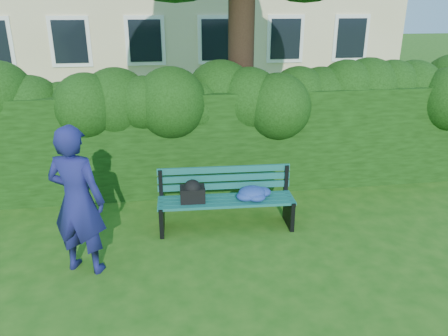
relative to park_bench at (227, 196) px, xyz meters
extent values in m
plane|color=#1E5011|center=(-0.05, -0.59, -0.50)|extent=(80.00, 80.00, 0.00)
cube|color=white|center=(-3.65, 9.39, 1.50)|extent=(1.30, 0.08, 1.60)
cube|color=black|center=(-3.65, 9.35, 1.50)|extent=(1.05, 0.04, 1.35)
cube|color=white|center=(-1.25, 9.39, 1.50)|extent=(1.30, 0.08, 1.60)
cube|color=black|center=(-1.25, 9.35, 1.50)|extent=(1.05, 0.04, 1.35)
cube|color=white|center=(1.15, 9.39, 1.50)|extent=(1.30, 0.08, 1.60)
cube|color=black|center=(1.15, 9.35, 1.50)|extent=(1.05, 0.04, 1.35)
cube|color=white|center=(3.55, 9.39, 1.50)|extent=(1.30, 0.08, 1.60)
cube|color=black|center=(3.55, 9.35, 1.50)|extent=(1.05, 0.04, 1.35)
cube|color=white|center=(5.95, 9.39, 1.50)|extent=(1.30, 0.08, 1.60)
cube|color=black|center=(5.95, 9.35, 1.50)|extent=(1.05, 0.04, 1.35)
cube|color=black|center=(-0.05, 1.61, 0.40)|extent=(10.00, 1.00, 1.80)
cylinder|color=black|center=(0.63, 2.35, 1.99)|extent=(0.48, 0.48, 4.98)
cube|color=#10534C|center=(-0.03, -0.22, -0.05)|extent=(2.03, 0.19, 0.04)
cube|color=#10534C|center=(-0.03, -0.10, -0.05)|extent=(2.03, 0.19, 0.04)
cube|color=#10534C|center=(-0.02, 0.02, -0.05)|extent=(2.03, 0.19, 0.04)
cube|color=#10534C|center=(-0.02, 0.14, -0.05)|extent=(2.03, 0.19, 0.04)
cube|color=#10534C|center=(-0.01, 0.22, 0.08)|extent=(2.02, 0.13, 0.10)
cube|color=#10534C|center=(-0.01, 0.23, 0.21)|extent=(2.02, 0.13, 0.10)
cube|color=#10534C|center=(-0.01, 0.24, 0.34)|extent=(2.02, 0.13, 0.10)
cube|color=black|center=(-0.99, 0.00, -0.28)|extent=(0.08, 0.50, 0.44)
cube|color=black|center=(-0.97, 0.26, 0.15)|extent=(0.06, 0.06, 0.45)
cube|color=black|center=(-0.99, -0.05, -0.06)|extent=(0.08, 0.42, 0.05)
cube|color=black|center=(0.94, -0.09, -0.28)|extent=(0.08, 0.50, 0.44)
cube|color=black|center=(0.95, 0.17, 0.15)|extent=(0.06, 0.06, 0.45)
cube|color=black|center=(0.93, -0.14, -0.06)|extent=(0.08, 0.42, 0.05)
cube|color=white|center=(-0.58, -0.07, -0.02)|extent=(0.19, 0.14, 0.02)
cube|color=black|center=(-0.52, -0.02, 0.08)|extent=(0.37, 0.27, 0.22)
imported|color=navy|center=(-1.98, -0.84, 0.46)|extent=(0.82, 0.68, 1.92)
camera|label=1|loc=(-0.95, -5.85, 2.72)|focal=35.00mm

